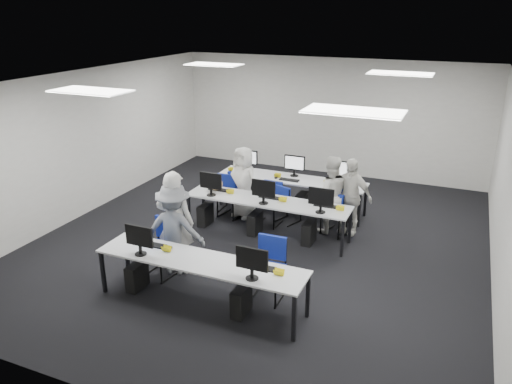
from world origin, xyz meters
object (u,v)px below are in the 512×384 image
at_px(desk_mid, 267,203).
at_px(student_3, 350,196).
at_px(student_0, 175,222).
at_px(chair_4, 337,219).
at_px(chair_2, 232,203).
at_px(desk_front, 200,263).
at_px(student_2, 243,182).
at_px(chair_3, 269,211).
at_px(chair_0, 161,258).
at_px(student_1, 330,195).
at_px(chair_1, 268,280).
at_px(chair_7, 335,218).
at_px(chair_5, 230,198).
at_px(photographer, 174,229).
at_px(chair_6, 287,210).

xyz_separation_m(desk_mid, student_3, (1.41, 0.75, 0.08)).
bearing_deg(student_0, chair_4, -136.20).
bearing_deg(desk_mid, chair_2, 149.78).
bearing_deg(chair_2, desk_front, -62.59).
bearing_deg(student_2, desk_mid, -22.94).
height_order(chair_3, student_2, student_2).
bearing_deg(desk_mid, chair_0, -116.71).
xyz_separation_m(chair_0, student_1, (2.09, 2.74, 0.47)).
xyz_separation_m(chair_1, student_0, (-1.71, 0.19, 0.58)).
xyz_separation_m(chair_3, student_2, (-0.65, 0.16, 0.48)).
distance_m(chair_2, chair_3, 0.90).
bearing_deg(desk_mid, student_3, 28.03).
bearing_deg(student_2, student_1, 16.68).
distance_m(chair_7, student_0, 3.35).
xyz_separation_m(desk_front, student_0, (-0.87, 0.74, 0.20)).
distance_m(chair_1, chair_5, 3.60).
bearing_deg(chair_0, chair_7, 59.44).
distance_m(chair_4, student_0, 3.30).
xyz_separation_m(desk_front, student_3, (1.41, 3.35, 0.08)).
distance_m(chair_1, chair_7, 2.80).
bearing_deg(desk_front, chair_1, 33.46).
distance_m(desk_mid, chair_7, 1.43).
relative_size(desk_mid, chair_2, 3.56).
xyz_separation_m(chair_1, photographer, (-1.70, 0.15, 0.48)).
bearing_deg(student_3, desk_front, -101.84).
bearing_deg(chair_0, student_3, 56.55).
distance_m(chair_0, chair_7, 3.57).
height_order(chair_4, student_3, student_3).
relative_size(chair_6, student_0, 0.47).
height_order(chair_3, chair_6, chair_3).
bearing_deg(student_0, student_2, -97.64).
distance_m(chair_3, photographer, 2.58).
bearing_deg(chair_3, chair_1, -67.23).
xyz_separation_m(chair_0, photographer, (0.18, 0.18, 0.48)).
height_order(chair_6, student_3, student_3).
distance_m(chair_0, chair_4, 3.53).
relative_size(desk_front, student_3, 2.11).
height_order(chair_6, student_2, student_2).
bearing_deg(student_2, student_0, -73.72).
bearing_deg(desk_front, student_3, 67.19).
relative_size(chair_4, student_3, 0.61).
relative_size(chair_7, student_0, 0.48).
height_order(student_3, photographer, photographer).
height_order(chair_3, photographer, photographer).
bearing_deg(student_1, desk_mid, 8.99).
relative_size(chair_3, student_0, 0.50).
distance_m(desk_front, student_0, 1.16).
bearing_deg(chair_4, chair_1, -78.39).
bearing_deg(desk_mid, chair_4, 27.46).
height_order(desk_front, chair_4, chair_4).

